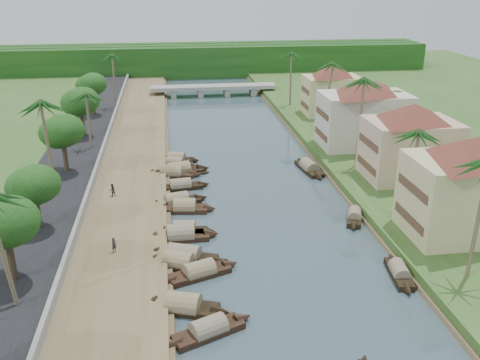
{
  "coord_description": "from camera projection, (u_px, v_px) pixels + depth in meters",
  "views": [
    {
      "loc": [
        -10.13,
        -47.4,
        25.9
      ],
      "look_at": [
        -1.84,
        13.75,
        2.0
      ],
      "focal_mm": 40.0,
      "sensor_mm": 36.0,
      "label": 1
    }
  ],
  "objects": [
    {
      "name": "canoe_2",
      "position": [
        193.0,
        174.0,
        73.43
      ],
      "size": [
        4.94,
        1.92,
        0.71
      ],
      "rotation": [
        0.0,
        0.0,
        0.25
      ],
      "color": "black",
      "rests_on": "ground"
    },
    {
      "name": "sampan_3",
      "position": [
        184.0,
        256.0,
        51.5
      ],
      "size": [
        9.01,
        4.98,
        2.39
      ],
      "rotation": [
        0.0,
        0.0,
        -0.37
      ],
      "color": "black",
      "rests_on": "ground"
    },
    {
      "name": "tree_6",
      "position": [
        393.0,
        105.0,
        82.12
      ],
      "size": [
        4.86,
        4.86,
        7.86
      ],
      "color": "#433526",
      "rests_on": "ground"
    },
    {
      "name": "palm_3",
      "position": [
        328.0,
        65.0,
        87.57
      ],
      "size": [
        3.2,
        3.2,
        12.47
      ],
      "color": "#71654B",
      "rests_on": "ground"
    },
    {
      "name": "building_distant",
      "position": [
        332.0,
        89.0,
        99.16
      ],
      "size": [
        12.62,
        12.62,
        9.2
      ],
      "color": "#CFC48B",
      "rests_on": "right_bank"
    },
    {
      "name": "sampan_12",
      "position": [
        175.0,
        163.0,
        76.86
      ],
      "size": [
        7.04,
        4.09,
        1.77
      ],
      "rotation": [
        0.0,
        0.0,
        -0.42
      ],
      "color": "black",
      "rests_on": "ground"
    },
    {
      "name": "sampan_9",
      "position": [
        181.0,
        186.0,
        68.55
      ],
      "size": [
        7.99,
        2.53,
        2.02
      ],
      "rotation": [
        0.0,
        0.0,
        0.13
      ],
      "color": "black",
      "rests_on": "ground"
    },
    {
      "name": "right_bank",
      "position": [
        381.0,
        166.0,
        75.07
      ],
      "size": [
        16.0,
        180.0,
        1.2
      ],
      "primitive_type": "cube",
      "color": "#2D5522",
      "rests_on": "ground"
    },
    {
      "name": "palm_6",
      "position": [
        86.0,
        95.0,
        77.47
      ],
      "size": [
        3.2,
        3.2,
        9.74
      ],
      "color": "#71654B",
      "rests_on": "ground"
    },
    {
      "name": "retaining_wall",
      "position": [
        95.0,
        174.0,
        69.89
      ],
      "size": [
        0.4,
        180.0,
        1.1
      ],
      "primitive_type": "cube",
      "color": "slate",
      "rests_on": "left_bank"
    },
    {
      "name": "sampan_13",
      "position": [
        177.0,
        159.0,
        78.63
      ],
      "size": [
        7.18,
        3.44,
        1.97
      ],
      "rotation": [
        0.0,
        0.0,
        -0.29
      ],
      "color": "black",
      "rests_on": "ground"
    },
    {
      "name": "left_bank",
      "position": [
        128.0,
        180.0,
        70.76
      ],
      "size": [
        10.0,
        180.0,
        0.8
      ],
      "primitive_type": "cube",
      "color": "brown",
      "rests_on": "ground"
    },
    {
      "name": "bridge",
      "position": [
        213.0,
        88.0,
        120.34
      ],
      "size": [
        28.0,
        4.0,
        2.4
      ],
      "color": "gray",
      "rests_on": "ground"
    },
    {
      "name": "sampan_10",
      "position": [
        172.0,
        173.0,
        72.86
      ],
      "size": [
        8.62,
        3.26,
        2.31
      ],
      "rotation": [
        0.0,
        0.0,
        -0.18
      ],
      "color": "black",
      "rests_on": "ground"
    },
    {
      "name": "tree_3",
      "position": [
        62.0,
        132.0,
        69.07
      ],
      "size": [
        5.09,
        5.09,
        7.55
      ],
      "color": "#433526",
      "rests_on": "ground"
    },
    {
      "name": "treeline",
      "position": [
        204.0,
        60.0,
        145.39
      ],
      "size": [
        120.0,
        14.0,
        8.0
      ],
      "color": "#113E10",
      "rests_on": "ground"
    },
    {
      "name": "sampan_15",
      "position": [
        354.0,
        217.0,
        60.0
      ],
      "size": [
        3.59,
        6.78,
        1.86
      ],
      "rotation": [
        0.0,
        0.0,
        1.22
      ],
      "color": "black",
      "rests_on": "ground"
    },
    {
      "name": "sampan_2",
      "position": [
        199.0,
        272.0,
        48.77
      ],
      "size": [
        8.2,
        4.5,
        2.16
      ],
      "rotation": [
        0.0,
        0.0,
        0.37
      ],
      "color": "black",
      "rests_on": "ground"
    },
    {
      "name": "tree_2",
      "position": [
        34.0,
        186.0,
        53.62
      ],
      "size": [
        4.79,
        4.79,
        6.62
      ],
      "color": "#433526",
      "rests_on": "ground"
    },
    {
      "name": "sampan_7",
      "position": [
        177.0,
        201.0,
        64.04
      ],
      "size": [
        8.11,
        3.53,
        2.13
      ],
      "rotation": [
        0.0,
        0.0,
        0.25
      ],
      "color": "black",
      "rests_on": "ground"
    },
    {
      "name": "sampan_4",
      "position": [
        179.0,
        263.0,
        50.31
      ],
      "size": [
        7.84,
        4.61,
        2.22
      ],
      "rotation": [
        0.0,
        0.0,
        -0.4
      ],
      "color": "black",
      "rests_on": "ground"
    },
    {
      "name": "palm_1",
      "position": [
        417.0,
        134.0,
        56.95
      ],
      "size": [
        3.2,
        3.2,
        10.52
      ],
      "color": "#71654B",
      "rests_on": "ground"
    },
    {
      "name": "tree_5",
      "position": [
        91.0,
        85.0,
        97.56
      ],
      "size": [
        4.9,
        4.9,
        7.52
      ],
      "color": "#433526",
      "rests_on": "ground"
    },
    {
      "name": "sampan_8",
      "position": [
        185.0,
        208.0,
        62.17
      ],
      "size": [
        7.57,
        2.79,
        2.29
      ],
      "rotation": [
        0.0,
        0.0,
        -0.14
      ],
      "color": "black",
      "rests_on": "ground"
    },
    {
      "name": "tree_4",
      "position": [
        80.0,
        102.0,
        84.52
      ],
      "size": [
        5.29,
        5.29,
        7.71
      ],
      "color": "#433526",
      "rests_on": "ground"
    },
    {
      "name": "building_far",
      "position": [
        364.0,
        112.0,
        80.37
      ],
      "size": [
        15.59,
        15.59,
        10.2
      ],
      "color": "beige",
      "rests_on": "right_bank"
    },
    {
      "name": "sampan_11",
      "position": [
        179.0,
        171.0,
        73.72
      ],
      "size": [
        9.35,
        4.16,
        2.57
      ],
      "rotation": [
        0.0,
        0.0,
        0.24
      ],
      "color": "black",
      "rests_on": "ground"
    },
    {
      "name": "sampan_14",
      "position": [
        399.0,
        273.0,
        48.74
      ],
      "size": [
        2.28,
        7.38,
        1.82
      ],
      "rotation": [
        0.0,
        0.0,
        1.44
      ],
      "color": "black",
      "rests_on": "ground"
    },
    {
      "name": "person_near",
      "position": [
        114.0,
        245.0,
        51.31
      ],
      "size": [
        0.64,
        0.66,
        1.53
      ],
      "primitive_type": "imported",
      "rotation": [
        0.0,
        0.0,
        0.84
      ],
      "color": "#2C2B33",
      "rests_on": "left_bank"
    },
    {
      "name": "sampan_16",
      "position": [
        309.0,
        168.0,
        74.97
      ],
      "size": [
        2.96,
        9.3,
        2.23
      ],
      "rotation": [
        0.0,
        0.0,
        1.71
      ],
      "color": "black",
      "rests_on": "ground"
    },
    {
      "name": "canoe_1",
      "position": [
        208.0,
        261.0,
        51.27
      ],
      "size": [
        5.07,
        2.11,
        0.81
      ],
      "rotation": [
        0.0,
        0.0,
        -0.27
      ],
      "color": "black",
      "rests_on": "ground"
    },
    {
      "name": "road",
      "position": [
        62.0,
        181.0,
        69.59
      ],
      "size": [
        8.0,
        180.0,
        1.4
      ],
      "primitive_type": "cube",
      "color": "black",
      "rests_on": "ground"
    },
    {
      "name": "ground",
      "position": [
        276.0,
        246.0,
        54.43
      ],
      "size": [
        220.0,
        220.0,
        0.0
      ],
      "primitive_type": "plane",
      "color": "#364952",
      "rests_on": "ground"
    },
    {
      "name": "person_far",
      "position": [
        112.0,
        190.0,
        64.23
      ],
      "size": [
        0.98,
        0.93,
        1.6
      ],
      "primitive_type": "imported",
      "rotation": [
        0.0,
        0.0,
        3.72
      ],
      "color": "#2F2C21",
      "rests_on": "left_bank"
    },
    {
      "name": "palm_2",
      "position": [
        363.0,
        82.0,
        69.33
      ],
      "size": [
        3.2,
        3.2,
        13.43
      ],
      "color": "#71654B",
      "rests_on": "ground"
    },
    {
      "name": "palm_5",
      "position": [
        44.0,
        105.0,
        59.55
      ],
      "size": [
        3.2,
        3.2,
        12.68
      ],
      "color": "#71654B",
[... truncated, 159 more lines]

